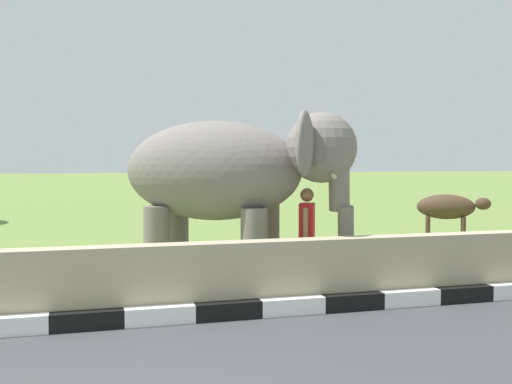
{
  "coord_description": "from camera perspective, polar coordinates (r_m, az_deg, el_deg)",
  "views": [
    {
      "loc": [
        0.1,
        -3.68,
        2.1
      ],
      "look_at": [
        2.8,
        5.84,
        1.6
      ],
      "focal_mm": 42.32,
      "sensor_mm": 36.0,
      "label": 1
    }
  ],
  "objects": [
    {
      "name": "striped_curb",
      "position": [
        7.96,
        -18.98,
        -11.68
      ],
      "size": [
        16.2,
        0.2,
        0.24
      ],
      "color": "white",
      "rests_on": "ground_plane"
    },
    {
      "name": "barrier_parapet",
      "position": [
        8.37,
        -2.47,
        -8.13
      ],
      "size": [
        28.0,
        0.36,
        1.0
      ],
      "primitive_type": "cube",
      "color": "tan",
      "rests_on": "ground_plane"
    },
    {
      "name": "elephant",
      "position": [
        10.23,
        -2.18,
        1.76
      ],
      "size": [
        3.95,
        3.46,
        2.91
      ],
      "color": "slate",
      "rests_on": "ground_plane"
    },
    {
      "name": "person_handler",
      "position": [
        10.2,
        4.83,
        -3.73
      ],
      "size": [
        0.39,
        0.6,
        1.66
      ],
      "color": "navy",
      "rests_on": "ground_plane"
    },
    {
      "name": "cow_near",
      "position": [
        16.81,
        17.65,
        -1.44
      ],
      "size": [
        1.81,
        1.38,
        1.23
      ],
      "color": "#473323",
      "rests_on": "ground_plane"
    }
  ]
}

